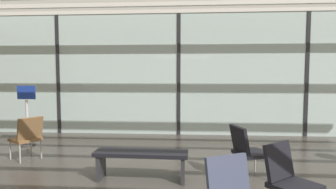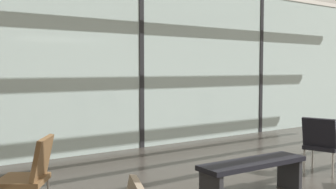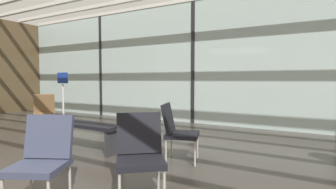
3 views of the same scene
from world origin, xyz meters
name	(u,v)px [view 3 (image 3 of 3)]	position (x,y,z in m)	size (l,w,h in m)	color
ground_plane	(4,188)	(0.00, 0.00, 0.00)	(60.00, 60.00, 0.00)	#38332D
glass_curtain_wall	(193,63)	(0.00, 5.20, 1.71)	(14.00, 0.08, 3.41)	#A3B7B2
window_mullion_0	(101,66)	(-3.50, 5.20, 1.71)	(0.10, 0.12, 3.41)	black
window_mullion_1	(193,63)	(0.00, 5.20, 1.71)	(0.10, 0.12, 3.41)	black
parked_airplane	(215,59)	(-1.38, 10.90, 2.23)	(13.26, 4.46, 4.46)	silver
lounge_chair_1	(176,128)	(1.22, 1.86, 0.49)	(0.65, 0.62, 0.87)	black
lounge_chair_3	(140,150)	(1.45, 0.61, 0.49)	(0.70, 0.71, 0.87)	black
lounge_chair_4	(44,109)	(-2.93, 2.56, 0.49)	(0.70, 0.69, 0.87)	brown
lounge_chair_5	(43,155)	(0.72, -0.01, 0.49)	(0.66, 0.68, 0.87)	#33384C
waiting_bench	(85,129)	(-0.49, 1.65, 0.36)	(1.51, 0.44, 0.47)	black
info_sign	(63,98)	(-3.57, 3.65, 0.68)	(0.44, 0.32, 1.44)	#333333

